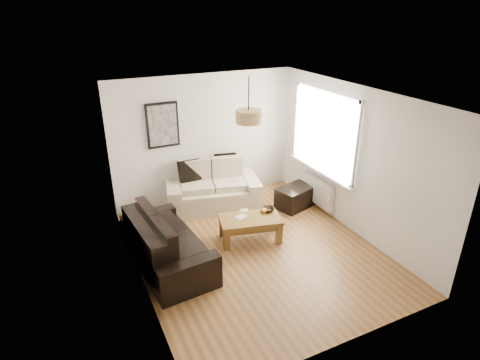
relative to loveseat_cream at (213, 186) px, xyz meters
name	(u,v)px	position (x,y,z in m)	size (l,w,h in m)	color
floor	(255,250)	(0.04, -1.78, -0.45)	(4.50, 4.50, 0.00)	brown
ceiling	(258,96)	(0.04, -1.78, 2.15)	(3.80, 4.50, 0.00)	white
wall_back	(205,139)	(0.04, 0.47, 0.85)	(3.80, 0.04, 2.60)	silver
wall_front	(353,255)	(0.04, -4.03, 0.85)	(3.80, 0.04, 2.60)	silver
wall_left	(134,204)	(-1.86, -1.78, 0.85)	(0.04, 4.50, 2.60)	silver
wall_right	(353,160)	(1.94, -1.78, 0.85)	(0.04, 4.50, 2.60)	silver
window_bay	(325,132)	(1.90, -0.98, 1.15)	(0.14, 1.90, 1.60)	white
radiator	(318,191)	(1.86, -0.98, -0.07)	(0.10, 0.90, 0.52)	white
poster	(163,125)	(-0.81, 0.44, 1.25)	(0.62, 0.04, 0.87)	black
pendant_shade	(248,117)	(0.04, -1.48, 1.78)	(0.40, 0.40, 0.20)	tan
loveseat_cream	(213,186)	(0.00, 0.00, 0.00)	(1.83, 1.00, 0.91)	beige
sofa_leather	(167,241)	(-1.39, -1.52, -0.04)	(1.92, 0.93, 0.83)	black
coffee_table	(250,229)	(0.11, -1.45, -0.24)	(1.05, 0.57, 0.43)	brown
ottoman	(295,197)	(1.49, -0.74, -0.24)	(0.76, 0.49, 0.43)	black
cushion_left	(189,170)	(-0.40, 0.22, 0.32)	(0.43, 0.13, 0.43)	black
cushion_right	(226,164)	(0.39, 0.22, 0.33)	(0.44, 0.14, 0.44)	black
fruit_bowl	(268,209)	(0.52, -1.35, 0.00)	(0.22, 0.22, 0.05)	black
orange_a	(264,211)	(0.42, -1.39, 0.01)	(0.08, 0.08, 0.08)	#FF9E15
orange_b	(265,210)	(0.43, -1.36, 0.01)	(0.06, 0.06, 0.06)	orange
orange_c	(263,211)	(0.39, -1.39, 0.01)	(0.07, 0.07, 0.07)	orange
papers	(241,217)	(-0.01, -1.35, -0.02)	(0.19, 0.14, 0.01)	beige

